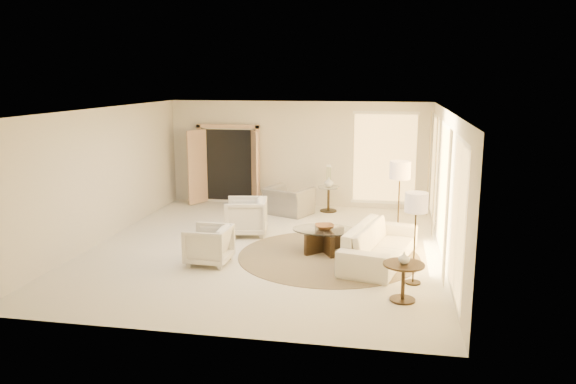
% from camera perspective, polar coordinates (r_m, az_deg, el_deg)
% --- Properties ---
extents(room, '(7.04, 8.04, 2.83)m').
position_cam_1_polar(room, '(11.18, -2.39, 1.16)').
color(room, silver).
rests_on(room, ground).
extents(windows_right, '(0.10, 6.40, 2.40)m').
position_cam_1_polar(windows_right, '(11.06, 15.44, 0.38)').
color(windows_right, '#EFBA5F').
rests_on(windows_right, room).
extents(window_back_corner, '(1.70, 0.10, 2.40)m').
position_cam_1_polar(window_back_corner, '(14.82, 9.79, 3.40)').
color(window_back_corner, '#EFBA5F').
rests_on(window_back_corner, room).
extents(curtains_right, '(0.06, 5.20, 2.60)m').
position_cam_1_polar(curtains_right, '(11.95, 14.84, 0.98)').
color(curtains_right, tan).
rests_on(curtains_right, room).
extents(french_doors, '(1.95, 0.66, 2.16)m').
position_cam_1_polar(french_doors, '(15.36, -6.13, 2.72)').
color(french_doors, tan).
rests_on(french_doors, room).
extents(area_rug, '(4.35, 4.35, 0.01)m').
position_cam_1_polar(area_rug, '(11.02, 4.14, -6.49)').
color(area_rug, '#423625').
rests_on(area_rug, room).
extents(sofa, '(1.48, 2.55, 0.70)m').
position_cam_1_polar(sofa, '(10.69, 9.30, -5.25)').
color(sofa, silver).
rests_on(sofa, room).
extents(armchair_left, '(0.95, 1.00, 0.90)m').
position_cam_1_polar(armchair_left, '(12.38, -4.30, -2.33)').
color(armchair_left, silver).
rests_on(armchair_left, room).
extents(armchair_right, '(0.74, 0.79, 0.79)m').
position_cam_1_polar(armchair_right, '(10.57, -8.08, -5.15)').
color(armchair_right, silver).
rests_on(armchair_right, room).
extents(accent_chair, '(1.26, 1.06, 0.94)m').
position_cam_1_polar(accent_chair, '(14.16, 0.07, -0.43)').
color(accent_chair, gray).
rests_on(accent_chair, room).
extents(coffee_table, '(1.46, 1.46, 0.47)m').
position_cam_1_polar(coffee_table, '(11.19, 3.72, -4.65)').
color(coffee_table, black).
rests_on(coffee_table, room).
extents(end_table, '(0.64, 0.64, 0.61)m').
position_cam_1_polar(end_table, '(8.95, 11.64, -8.30)').
color(end_table, black).
rests_on(end_table, room).
extents(side_table, '(0.56, 0.56, 0.66)m').
position_cam_1_polar(side_table, '(14.52, 4.14, -0.45)').
color(side_table, black).
rests_on(side_table, room).
extents(floor_lamp_near, '(0.43, 0.43, 1.75)m').
position_cam_1_polar(floor_lamp_near, '(11.60, 11.31, 1.80)').
color(floor_lamp_near, black).
rests_on(floor_lamp_near, room).
extents(floor_lamp_far, '(0.38, 0.38, 1.57)m').
position_cam_1_polar(floor_lamp_far, '(9.46, 12.90, -1.46)').
color(floor_lamp_far, black).
rests_on(floor_lamp_far, room).
extents(bowl, '(0.48, 0.48, 0.09)m').
position_cam_1_polar(bowl, '(11.14, 3.73, -3.56)').
color(bowl, brown).
rests_on(bowl, coffee_table).
extents(end_vase, '(0.21, 0.21, 0.19)m').
position_cam_1_polar(end_vase, '(8.86, 11.72, -6.59)').
color(end_vase, silver).
rests_on(end_vase, end_table).
extents(side_vase, '(0.26, 0.26, 0.25)m').
position_cam_1_polar(side_vase, '(14.45, 4.16, 1.02)').
color(side_vase, silver).
rests_on(side_vase, side_table).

